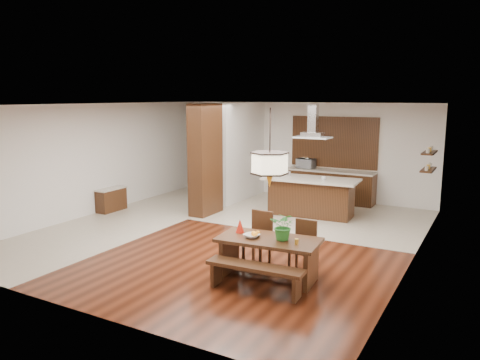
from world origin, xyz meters
The scene contains 25 objects.
room_shell centered at (0.00, 0.00, 2.06)m, with size 9.00×9.04×2.92m.
tile_hallway centered at (-2.75, 0.00, 0.01)m, with size 2.50×9.00×0.01m, color #B7AD99.
tile_kitchen centered at (1.25, 2.50, 0.01)m, with size 5.50×4.00×0.01m, color #B7AD99.
soffit_band centered at (0.00, 0.00, 2.88)m, with size 8.00×9.00×0.02m, color #391D0E.
partition_pier centered at (-1.40, 1.20, 1.45)m, with size 0.45×1.00×2.90m, color black.
partition_stub centered at (-1.40, 3.30, 1.45)m, with size 0.18×2.40×2.90m, color silver.
hallway_console centered at (-3.81, 0.20, 0.32)m, with size 0.37×0.88×0.63m, color black.
hallway_doorway centered at (-2.70, 4.40, 1.05)m, with size 1.10×0.20×2.10m, color black.
rear_counter centered at (1.00, 4.20, 0.48)m, with size 2.60×0.62×0.95m.
kitchen_window centered at (1.00, 4.46, 1.75)m, with size 2.60×0.08×1.50m, color #A66432.
shelf_lower centered at (3.87, 2.60, 1.40)m, with size 0.26×0.90×0.04m, color black.
shelf_upper centered at (3.87, 2.60, 1.80)m, with size 0.26×0.90×0.04m, color black.
dining_table centered at (1.99, -2.04, 0.53)m, with size 1.78×1.01×0.71m.
dining_bench centered at (2.05, -2.65, 0.23)m, with size 1.60×0.35×0.45m, color black, non-canonical shape.
dining_chair_left centered at (1.52, -1.55, 0.50)m, with size 0.44×0.44×0.99m, color black, non-canonical shape.
dining_chair_right centered at (2.37, -1.48, 0.46)m, with size 0.41×0.41×0.92m, color black, non-canonical shape.
pendant_lantern centered at (1.99, -2.04, 2.25)m, with size 0.64×0.64×1.31m, color beige, non-canonical shape.
foliage_plant centered at (2.25, -2.00, 0.95)m, with size 0.43×0.37×0.48m, color #257126.
fruit_bowl centered at (1.72, -2.15, 0.75)m, with size 0.26×0.26×0.06m, color beige.
napkin_cone centered at (1.40, -1.97, 0.84)m, with size 0.15×0.15×0.24m, color red.
gold_ornament centered at (2.52, -2.11, 0.76)m, with size 0.06×0.06×0.09m, color gold.
kitchen_island centered at (1.10, 2.37, 0.51)m, with size 2.48×1.20×1.00m.
range_hood centered at (1.10, 2.38, 2.46)m, with size 0.90×0.55×0.87m, color silver, non-canonical shape.
island_cup centered at (1.47, 2.26, 1.04)m, with size 0.11×0.11×0.09m, color silver.
microwave centered at (0.23, 4.19, 1.09)m, with size 0.52×0.35×0.29m, color silver.
Camera 1 is at (5.26, -8.92, 3.08)m, focal length 35.00 mm.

